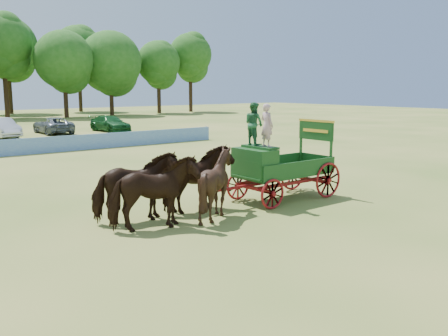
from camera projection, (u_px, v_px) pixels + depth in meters
ground at (238, 199)px, 19.34m from camera, size 160.00×160.00×0.00m
horse_lead_left at (153, 193)px, 15.01m from camera, size 2.90×1.82×2.27m
horse_lead_right at (136, 188)px, 15.86m from camera, size 2.88×1.76×2.27m
horse_wheel_left at (216, 184)px, 16.48m from camera, size 2.34×2.15×2.27m
horse_wheel_right at (197, 179)px, 17.33m from camera, size 2.84×1.63×2.27m
farm_dray at (269, 158)px, 18.66m from camera, size 6.00×2.00×3.74m
sponsor_banner at (49, 145)px, 32.54m from camera, size 26.00×0.08×1.05m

